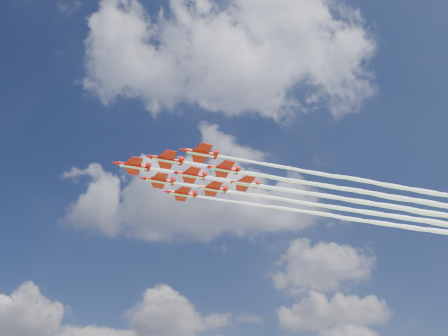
{
  "coord_description": "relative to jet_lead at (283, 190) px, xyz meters",
  "views": [
    {
      "loc": [
        24.88,
        -114.56,
        13.78
      ],
      "look_at": [
        14.42,
        1.63,
        88.21
      ],
      "focal_mm": 35.0,
      "sensor_mm": 36.0,
      "label": 1
    }
  ],
  "objects": [
    {
      "name": "jet_tail",
      "position": [
        34.12,
        13.99,
        0.0
      ],
      "size": [
        102.96,
        45.6,
        3.04
      ],
      "rotation": [
        0.0,
        0.0,
        0.39
      ],
      "color": "red"
    },
    {
      "name": "jet_row2_starb",
      "position": [
        6.04,
        9.58,
        0.0
      ],
      "size": [
        102.96,
        45.6,
        3.04
      ],
      "rotation": [
        0.0,
        0.0,
        0.39
      ],
      "color": "red"
    },
    {
      "name": "jet_row4_port",
      "position": [
        28.08,
        4.41,
        0.0
      ],
      "size": [
        102.96,
        45.6,
        3.04
      ],
      "rotation": [
        0.0,
        0.0,
        0.39
      ],
      "color": "red"
    },
    {
      "name": "jet_row4_starb",
      "position": [
        23.1,
        16.57,
        0.0
      ],
      "size": [
        102.96,
        45.6,
        3.04
      ],
      "rotation": [
        0.0,
        0.0,
        0.39
      ],
      "color": "red"
    },
    {
      "name": "jet_row3_port",
      "position": [
        22.05,
        -5.17,
        0.0
      ],
      "size": [
        102.96,
        45.6,
        3.04
      ],
      "rotation": [
        0.0,
        0.0,
        0.39
      ],
      "color": "red"
    },
    {
      "name": "jet_row2_port",
      "position": [
        11.02,
        -2.58,
        0.0
      ],
      "size": [
        102.96,
        45.6,
        3.04
      ],
      "rotation": [
        0.0,
        0.0,
        0.39
      ],
      "color": "red"
    },
    {
      "name": "jet_lead",
      "position": [
        0.0,
        0.0,
        0.0
      ],
      "size": [
        102.96,
        45.6,
        3.04
      ],
      "rotation": [
        0.0,
        0.0,
        0.39
      ],
      "color": "red"
    },
    {
      "name": "jet_row3_centre",
      "position": [
        17.06,
        6.99,
        0.0
      ],
      "size": [
        102.96,
        45.6,
        3.04
      ],
      "rotation": [
        0.0,
        0.0,
        0.39
      ],
      "color": "red"
    },
    {
      "name": "jet_row3_starb",
      "position": [
        12.07,
        19.16,
        0.0
      ],
      "size": [
        102.96,
        45.6,
        3.04
      ],
      "rotation": [
        0.0,
        0.0,
        0.39
      ],
      "color": "red"
    }
  ]
}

